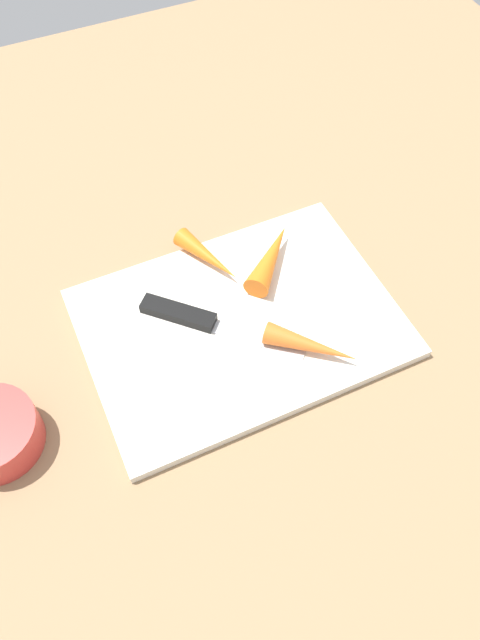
# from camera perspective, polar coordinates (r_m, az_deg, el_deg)

# --- Properties ---
(ground_plane) EXTENTS (1.40, 1.40, 0.00)m
(ground_plane) POSITION_cam_1_polar(r_m,az_deg,el_deg) (0.74, -0.00, -0.53)
(ground_plane) COLOR #8C6D4C
(cutting_board) EXTENTS (0.36, 0.26, 0.01)m
(cutting_board) POSITION_cam_1_polar(r_m,az_deg,el_deg) (0.73, -0.00, -0.27)
(cutting_board) COLOR silver
(cutting_board) RESTS_ON ground_plane
(knife) EXTENTS (0.16, 0.15, 0.01)m
(knife) POSITION_cam_1_polar(r_m,az_deg,el_deg) (0.72, -4.73, 0.32)
(knife) COLOR #B7B7BC
(knife) RESTS_ON cutting_board
(carrot_longest) EXTENTS (0.10, 0.09, 0.03)m
(carrot_longest) POSITION_cam_1_polar(r_m,az_deg,el_deg) (0.69, 6.59, -2.38)
(carrot_longest) COLOR orange
(carrot_longest) RESTS_ON cutting_board
(carrot_medium) EXTENTS (0.10, 0.10, 0.03)m
(carrot_medium) POSITION_cam_1_polar(r_m,az_deg,el_deg) (0.76, 2.86, 5.83)
(carrot_medium) COLOR orange
(carrot_medium) RESTS_ON cutting_board
(carrot_shortest) EXTENTS (0.06, 0.10, 0.02)m
(carrot_shortest) POSITION_cam_1_polar(r_m,az_deg,el_deg) (0.77, -2.69, 5.94)
(carrot_shortest) COLOR orange
(carrot_shortest) RESTS_ON cutting_board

